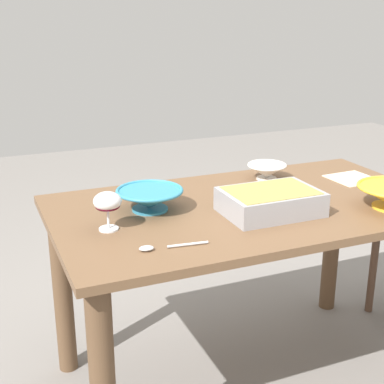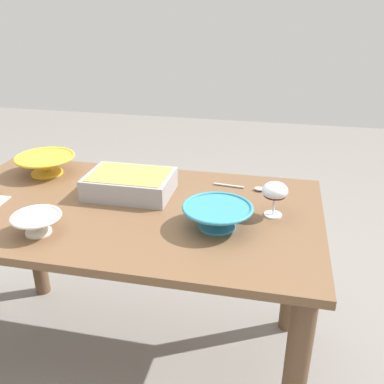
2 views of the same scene
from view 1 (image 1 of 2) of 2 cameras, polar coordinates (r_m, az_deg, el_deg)
name	(u,v)px [view 1 (image 1 of 2)]	position (r m, az deg, el deg)	size (l,w,h in m)	color
ground_plane	(243,376)	(2.34, 5.33, -18.44)	(8.00, 8.00, 0.00)	gray
dining_table	(248,238)	(2.04, 5.83, -4.82)	(1.41, 0.79, 0.74)	brown
wine_glass	(107,203)	(1.74, -8.76, -1.18)	(0.09, 0.09, 0.13)	white
casserole_dish	(270,200)	(1.90, 8.14, -0.87)	(0.32, 0.23, 0.08)	#99999E
mixing_bowl	(150,198)	(1.91, -4.41, -0.64)	(0.24, 0.24, 0.08)	teal
serving_bowl	(267,170)	(2.28, 7.77, 2.23)	(0.16, 0.16, 0.07)	white
serving_spoon	(159,247)	(1.62, -3.43, -5.72)	(0.21, 0.04, 0.01)	silver
napkin	(352,179)	(2.37, 16.31, 1.35)	(0.18, 0.18, 0.00)	beige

